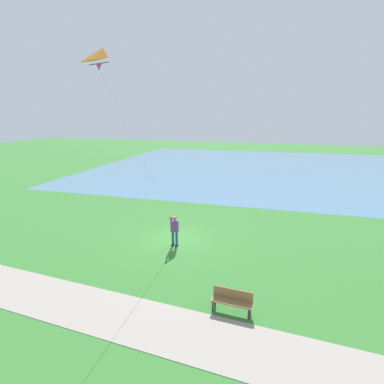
% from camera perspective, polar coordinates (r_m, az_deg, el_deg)
% --- Properties ---
extents(ground_plane, '(120.00, 120.00, 0.00)m').
position_cam_1_polar(ground_plane, '(17.65, -3.17, -9.09)').
color(ground_plane, '#33702D').
extents(lake_water, '(36.00, 44.00, 0.01)m').
position_cam_1_polar(lake_water, '(41.13, 13.71, 4.50)').
color(lake_water, teal).
rests_on(lake_water, ground).
extents(walkway_path, '(4.88, 32.09, 0.02)m').
position_cam_1_polar(walkway_path, '(11.31, -5.39, -24.54)').
color(walkway_path, gray).
rests_on(walkway_path, ground).
extents(person_kite_flyer, '(0.62, 0.52, 1.83)m').
position_cam_1_polar(person_kite_flyer, '(16.44, -3.41, -6.98)').
color(person_kite_flyer, '#232328').
rests_on(person_kite_flyer, ground).
extents(flying_kite, '(4.76, 1.37, 7.52)m').
position_cam_1_polar(flying_kite, '(11.48, -16.62, 22.71)').
color(flying_kite, orange).
extents(park_bench_near_walkway, '(0.56, 1.53, 0.88)m').
position_cam_1_polar(park_bench_near_walkway, '(11.76, 7.72, -19.79)').
color(park_bench_near_walkway, olive).
rests_on(park_bench_near_walkway, ground).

